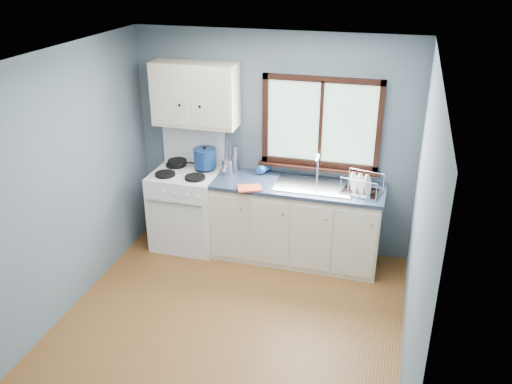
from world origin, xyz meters
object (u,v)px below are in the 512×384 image
(skillet, at_px, (177,162))
(dish_rack, at_px, (361,188))
(thermos, at_px, (235,159))
(stockpot, at_px, (205,158))
(gas_range, at_px, (187,206))
(base_cabinets, at_px, (296,226))
(utensil_crock, at_px, (228,166))
(sink, at_px, (314,191))

(skillet, xyz_separation_m, dish_rack, (2.15, -0.15, -0.01))
(skillet, relative_size, thermos, 1.16)
(thermos, bearing_deg, stockpot, -166.33)
(gas_range, xyz_separation_m, base_cabinets, (1.31, 0.02, -0.08))
(base_cabinets, distance_m, dish_rack, 0.89)
(utensil_crock, relative_size, thermos, 1.42)
(stockpot, xyz_separation_m, thermos, (0.33, 0.08, -0.01))
(stockpot, xyz_separation_m, utensil_crock, (0.28, -0.01, -0.07))
(base_cabinets, distance_m, stockpot, 1.30)
(skillet, height_order, thermos, thermos)
(sink, relative_size, stockpot, 2.65)
(utensil_crock, distance_m, dish_rack, 1.52)
(thermos, bearing_deg, utensil_crock, -120.82)
(base_cabinets, xyz_separation_m, sink, (0.18, -0.00, 0.45))
(utensil_crock, height_order, dish_rack, utensil_crock)
(stockpot, distance_m, utensil_crock, 0.29)
(skillet, height_order, stockpot, stockpot)
(thermos, height_order, dish_rack, thermos)
(skillet, bearing_deg, thermos, 0.36)
(sink, distance_m, stockpot, 1.31)
(base_cabinets, relative_size, stockpot, 5.83)
(base_cabinets, height_order, utensil_crock, utensil_crock)
(gas_range, distance_m, thermos, 0.81)
(base_cabinets, xyz_separation_m, stockpot, (-1.11, 0.11, 0.67))
(gas_range, height_order, skillet, gas_range)
(gas_range, distance_m, skillet, 0.53)
(gas_range, xyz_separation_m, thermos, (0.53, 0.21, 0.58))
(sink, xyz_separation_m, utensil_crock, (-1.01, 0.10, 0.15))
(sink, xyz_separation_m, skillet, (-1.64, 0.13, 0.12))
(skillet, height_order, dish_rack, dish_rack)
(dish_rack, bearing_deg, thermos, -177.21)
(utensil_crock, bearing_deg, dish_rack, -4.82)
(skillet, distance_m, stockpot, 0.37)
(skillet, bearing_deg, base_cabinets, -9.92)
(utensil_crock, bearing_deg, stockpot, 178.11)
(base_cabinets, bearing_deg, utensil_crock, 173.17)
(base_cabinets, bearing_deg, thermos, 166.23)
(gas_range, relative_size, utensil_crock, 3.22)
(gas_range, xyz_separation_m, stockpot, (0.20, 0.13, 0.58))
(skillet, distance_m, utensil_crock, 0.63)
(stockpot, height_order, utensil_crock, utensil_crock)
(gas_range, relative_size, skillet, 3.94)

